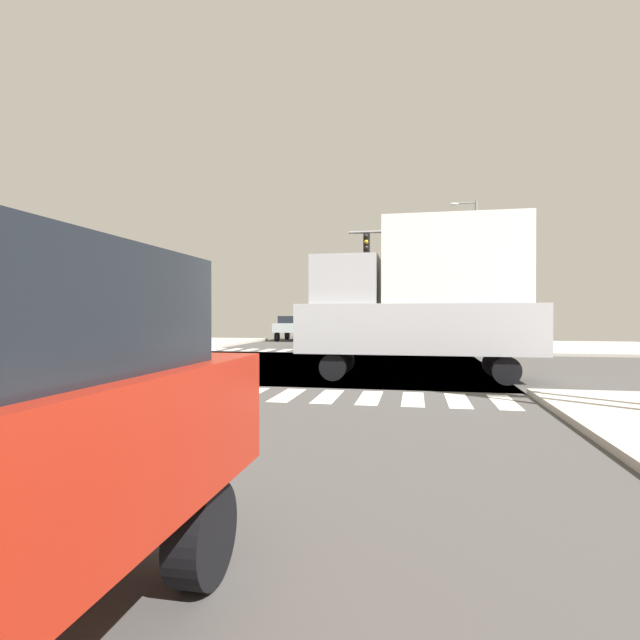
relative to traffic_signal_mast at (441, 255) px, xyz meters
name	(u,v)px	position (x,y,z in m)	size (l,w,h in m)	color
ground	(304,365)	(-5.59, -7.18, -5.05)	(90.00, 90.00, 0.05)	#464442
sidewalk_corner_ne	(567,347)	(7.41, 4.82, -4.96)	(12.00, 12.00, 0.14)	#B2ADA3
sidewalk_corner_nw	(158,343)	(-18.59, 4.82, -4.96)	(12.00, 12.00, 0.14)	#B6ACA0
crosswalk_near	(229,393)	(-5.84, -14.48, -5.03)	(13.50, 2.00, 0.01)	white
crosswalk_far	(330,351)	(-5.84, 0.12, -5.03)	(13.50, 2.00, 0.01)	white
traffic_signal_mast	(441,255)	(0.00, 0.00, 0.00)	(7.91, 0.55, 6.75)	gray
street_lamp	(472,261)	(2.38, 7.44, 0.48)	(1.78, 0.32, 9.40)	gray
bank_building	(112,315)	(-24.52, 8.51, -3.05)	(12.46, 7.88, 3.94)	#C1AB90
sedan_trailing_3	(291,326)	(-10.59, 10.39, -3.91)	(1.80, 4.30, 1.88)	black
box_truck_middle_1	(424,295)	(-1.02, -10.68, -2.46)	(7.20, 2.40, 4.85)	black
suv_outer_2	(324,320)	(-10.59, 24.02, -3.63)	(1.96, 4.60, 2.34)	black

